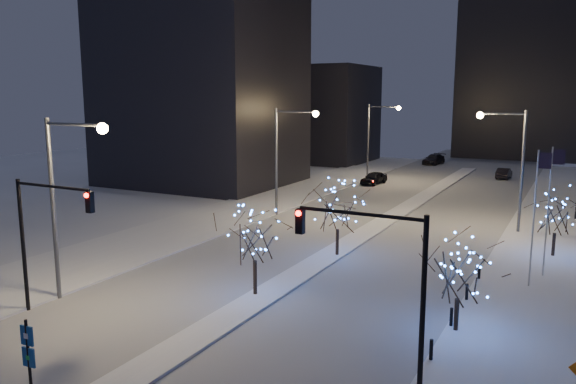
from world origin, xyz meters
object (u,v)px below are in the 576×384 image
Objects in this scene: car_near at (374,178)px; wayfinding_sign at (28,352)px; traffic_signal_east at (383,270)px; holiday_tree_plaza_far at (556,213)px; street_lamp_east at (511,154)px; holiday_tree_plaza_near at (459,270)px; traffic_signal_west at (42,225)px; car_far at (434,159)px; car_mid at (504,173)px; holiday_tree_median_near at (255,237)px; street_lamp_w_mid at (286,147)px; holiday_tree_median_far at (338,208)px; street_lamp_w_near at (65,185)px; street_lamp_w_far at (376,131)px.

wayfinding_sign is at bearing -75.59° from car_near.
traffic_signal_east is 1.41× the size of holiday_tree_plaza_far.
traffic_signal_east is at bearing -92.26° from street_lamp_east.
holiday_tree_plaza_far reaches higher than holiday_tree_plaza_near.
traffic_signal_west is 1.24× the size of car_far.
street_lamp_east is 32.63m from car_mid.
street_lamp_east is 2.02× the size of holiday_tree_median_near.
car_near is at bearing 89.53° from traffic_signal_west.
traffic_signal_west is at bearing -137.10° from holiday_tree_median_near.
street_lamp_w_mid is 46.89m from car_far.
traffic_signal_west is 1.35× the size of holiday_tree_median_far.
street_lamp_w_near is at bearing -82.96° from car_near.
street_lamp_east is 2.02× the size of holiday_tree_plaza_far.
street_lamp_w_far is 54.07m from traffic_signal_east.
holiday_tree_median_far is at bearing -47.19° from street_lamp_w_mid.
traffic_signal_west is at bearing 79.06° from car_mid.
street_lamp_w_far reaches higher than car_mid.
street_lamp_w_far is 45.52m from holiday_tree_median_near.
traffic_signal_east is at bearing -103.26° from holiday_tree_plaza_near.
street_lamp_w_mid is at bearing 132.81° from holiday_tree_median_far.
street_lamp_w_mid is at bearing 124.51° from traffic_signal_east.
holiday_tree_median_far reaches higher than car_near.
wayfinding_sign is (-10.94, -7.00, -2.77)m from traffic_signal_east.
traffic_signal_west reaches higher than holiday_tree_plaza_far.
holiday_tree_median_far reaches higher than holiday_tree_median_near.
holiday_tree_median_far is (8.54, -32.19, 2.70)m from car_near.
street_lamp_w_mid is at bearing 90.00° from street_lamp_w_near.
street_lamp_w_near reaches higher than car_far.
car_mid is 68.34m from wayfinding_sign.
holiday_tree_median_near is 1.53× the size of wayfinding_sign.
street_lamp_east is 25.16m from holiday_tree_median_near.
holiday_tree_plaza_near is (0.42, -22.38, -3.34)m from street_lamp_east.
car_near is (0.90, 22.00, -5.70)m from street_lamp_w_mid.
street_lamp_w_far is at bearing 100.71° from holiday_tree_median_near.
car_far is at bearing 94.07° from car_near.
holiday_tree_median_far reaches higher than holiday_tree_plaza_far.
traffic_signal_east is at bearing -3.21° from street_lamp_w_near.
holiday_tree_median_near reaches higher than holiday_tree_plaza_far.
car_mid is at bearing 83.07° from holiday_tree_median_far.
street_lamp_w_near is at bearing 127.98° from wayfinding_sign.
car_near is at bearing 44.72° from car_mid.
wayfinding_sign is (6.04, -55.00, 1.19)m from car_near.
holiday_tree_plaza_far is (4.97, 22.65, -1.59)m from traffic_signal_east.
street_lamp_w_mid is at bearing -85.87° from car_far.
street_lamp_w_mid is at bearing 113.26° from holiday_tree_median_near.
holiday_tree_plaza_near is (1.56, 6.62, -1.65)m from traffic_signal_east.
car_mid is (14.91, 59.86, -5.77)m from street_lamp_w_near.
traffic_signal_west is 1.58× the size of car_mid.
street_lamp_w_far is (0.00, 25.00, 0.00)m from street_lamp_w_mid.
holiday_tree_median_near is (-9.44, 6.38, -1.31)m from traffic_signal_east.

